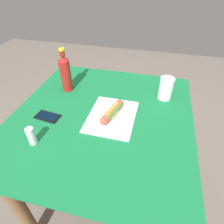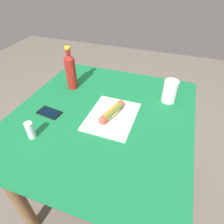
% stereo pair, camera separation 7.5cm
% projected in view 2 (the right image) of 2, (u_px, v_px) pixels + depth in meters
% --- Properties ---
extents(ground_plane, '(6.00, 6.00, 0.00)m').
position_uv_depth(ground_plane, '(105.00, 190.00, 1.51)').
color(ground_plane, '#6B6056').
rests_on(ground_plane, ground).
extents(dining_table, '(1.02, 0.94, 0.78)m').
position_uv_depth(dining_table, '(103.00, 134.00, 1.12)').
color(dining_table, brown).
rests_on(dining_table, ground).
extents(paper_wrapper, '(0.31, 0.24, 0.01)m').
position_uv_depth(paper_wrapper, '(112.00, 116.00, 1.01)').
color(paper_wrapper, white).
rests_on(paper_wrapper, dining_table).
extents(hot_dog, '(0.20, 0.09, 0.05)m').
position_uv_depth(hot_dog, '(112.00, 112.00, 0.99)').
color(hot_dog, '#E5BC75').
rests_on(hot_dog, paper_wrapper).
extents(cell_phone, '(0.08, 0.13, 0.01)m').
position_uv_depth(cell_phone, '(49.00, 113.00, 1.03)').
color(cell_phone, black).
rests_on(cell_phone, dining_table).
extents(soda_bottle, '(0.06, 0.06, 0.27)m').
position_uv_depth(soda_bottle, '(71.00, 71.00, 1.17)').
color(soda_bottle, maroon).
rests_on(soda_bottle, dining_table).
extents(drinking_cup, '(0.08, 0.08, 0.13)m').
position_uv_depth(drinking_cup, '(170.00, 91.00, 1.08)').
color(drinking_cup, white).
rests_on(drinking_cup, dining_table).
extents(salt_shaker, '(0.04, 0.04, 0.09)m').
position_uv_depth(salt_shaker, '(30.00, 130.00, 0.87)').
color(salt_shaker, silver).
rests_on(salt_shaker, dining_table).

